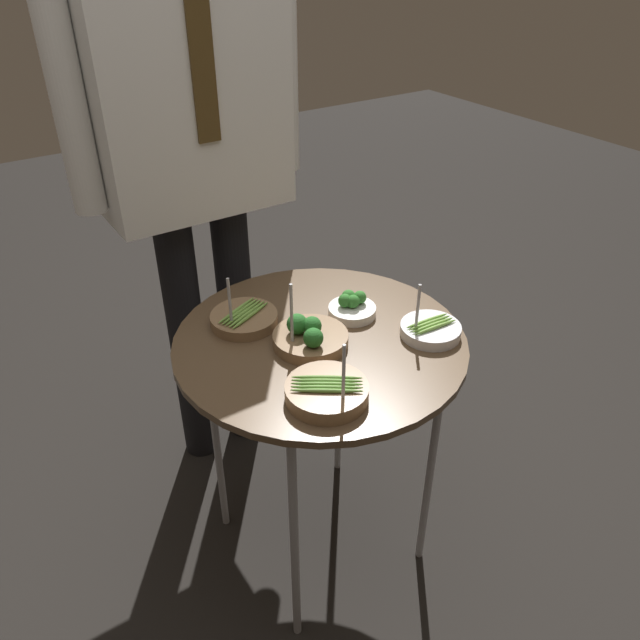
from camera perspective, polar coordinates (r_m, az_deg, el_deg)
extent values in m
plane|color=black|center=(1.93, 0.00, -19.27)|extent=(8.00, 8.00, 0.00)
cylinder|color=brown|center=(1.44, 0.00, -1.97)|extent=(0.68, 0.68, 0.02)
cylinder|color=gray|center=(1.65, 10.07, -13.23)|extent=(0.02, 0.02, 0.69)
cylinder|color=gray|center=(1.48, -2.35, -19.70)|extent=(0.02, 0.02, 0.69)
cylinder|color=gray|center=(1.87, 1.76, -5.90)|extent=(0.02, 0.02, 0.69)
cylinder|color=gray|center=(1.73, -9.50, -10.49)|extent=(0.02, 0.02, 0.69)
cylinder|color=brown|center=(1.40, -0.87, -1.76)|extent=(0.17, 0.17, 0.03)
sphere|color=#236023|center=(1.39, -0.73, -0.53)|extent=(0.04, 0.04, 0.04)
sphere|color=#236023|center=(1.39, -2.10, -0.37)|extent=(0.05, 0.05, 0.05)
sphere|color=#236023|center=(1.35, -0.61, -1.64)|extent=(0.04, 0.04, 0.04)
cylinder|color=#ADADB2|center=(1.34, -2.60, 0.17)|extent=(0.01, 0.01, 0.17)
cylinder|color=white|center=(1.51, 2.95, 0.84)|extent=(0.12, 0.12, 0.02)
sphere|color=#2D7028|center=(1.51, 3.66, 2.08)|extent=(0.03, 0.03, 0.03)
sphere|color=#2D7028|center=(1.51, 2.62, 2.15)|extent=(0.03, 0.03, 0.03)
sphere|color=#2D7028|center=(1.50, 2.29, 1.78)|extent=(0.03, 0.03, 0.03)
sphere|color=#2D7028|center=(1.50, 2.94, 1.59)|extent=(0.03, 0.03, 0.03)
sphere|color=#2D7028|center=(1.49, 3.05, 1.71)|extent=(0.03, 0.03, 0.03)
cylinder|color=brown|center=(1.49, -6.95, 0.10)|extent=(0.16, 0.16, 0.03)
ellipsoid|color=olive|center=(1.47, -6.36, 0.45)|extent=(0.13, 0.06, 0.01)
ellipsoid|color=olive|center=(1.47, -6.68, 0.56)|extent=(0.13, 0.06, 0.01)
ellipsoid|color=olive|center=(1.48, -7.00, 0.68)|extent=(0.13, 0.06, 0.01)
ellipsoid|color=olive|center=(1.48, -7.31, 0.79)|extent=(0.13, 0.06, 0.01)
ellipsoid|color=olive|center=(1.49, -7.62, 0.90)|extent=(0.13, 0.06, 0.01)
cylinder|color=#ADADB2|center=(1.43, -8.22, 1.31)|extent=(0.01, 0.01, 0.14)
cylinder|color=silver|center=(1.46, 10.07, -0.92)|extent=(0.14, 0.14, 0.03)
ellipsoid|color=olive|center=(1.46, 9.75, -0.06)|extent=(0.12, 0.02, 0.01)
ellipsoid|color=olive|center=(1.45, 10.00, -0.25)|extent=(0.12, 0.02, 0.01)
ellipsoid|color=olive|center=(1.45, 10.26, -0.45)|extent=(0.12, 0.02, 0.01)
ellipsoid|color=olive|center=(1.44, 10.52, -0.64)|extent=(0.12, 0.02, 0.01)
cylinder|color=#ADADB2|center=(1.41, 8.89, 0.77)|extent=(0.01, 0.01, 0.14)
cylinder|color=brown|center=(1.25, 0.62, -6.60)|extent=(0.17, 0.17, 0.03)
ellipsoid|color=#5B8938|center=(1.26, 0.64, -5.28)|extent=(0.12, 0.09, 0.01)
ellipsoid|color=#5B8938|center=(1.25, 0.63, -5.58)|extent=(0.12, 0.09, 0.01)
ellipsoid|color=#5B8938|center=(1.24, 0.63, -5.87)|extent=(0.12, 0.09, 0.01)
ellipsoid|color=#5B8938|center=(1.23, 0.62, -6.18)|extent=(0.12, 0.09, 0.01)
ellipsoid|color=#5B8938|center=(1.22, 0.61, -6.48)|extent=(0.12, 0.09, 0.01)
cylinder|color=#ADADB2|center=(1.19, 2.16, -5.32)|extent=(0.01, 0.01, 0.15)
cylinder|color=black|center=(1.94, -11.98, -2.09)|extent=(0.11, 0.11, 0.86)
cylinder|color=black|center=(1.99, -7.55, -0.57)|extent=(0.11, 0.11, 0.86)
cube|color=white|center=(1.67, -12.28, 20.46)|extent=(0.48, 0.23, 0.64)
cube|color=#4C3819|center=(1.54, -10.76, 22.58)|extent=(0.06, 0.01, 0.39)
cylinder|color=white|center=(1.58, -22.26, 19.18)|extent=(0.08, 0.08, 0.59)
cylinder|color=white|center=(1.78, -3.43, 22.72)|extent=(0.08, 0.08, 0.59)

